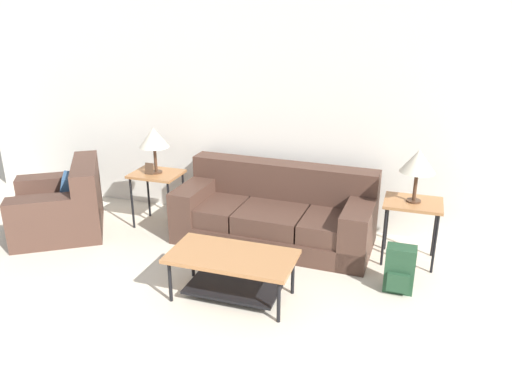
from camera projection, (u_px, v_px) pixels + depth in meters
The scene contains 10 objects.
wall_back at pixel (293, 115), 5.63m from camera, with size 8.61×0.06×2.60m.
couch at pixel (275, 215), 5.48m from camera, with size 2.15×0.96×0.82m.
armchair at pixel (62, 207), 5.72m from camera, with size 1.35×1.37×0.80m.
coffee_table at pixel (232, 266), 4.38m from camera, with size 1.11×0.58×0.43m.
side_table_left at pixel (157, 179), 5.78m from camera, with size 0.56×0.45×0.65m.
side_table_right at pixel (413, 209), 4.93m from camera, with size 0.56×0.45×0.65m.
table_lamp_left at pixel (154, 138), 5.61m from camera, with size 0.34×0.34×0.53m.
table_lamp_right at pixel (418, 162), 4.76m from camera, with size 0.34×0.34×0.53m.
backpack at pixel (400, 270), 4.52m from camera, with size 0.26×0.25×0.44m.
picture_frame at pixel (149, 169), 5.68m from camera, with size 0.10×0.04×0.13m.
Camera 1 is at (1.37, -0.68, 2.47)m, focal length 35.00 mm.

